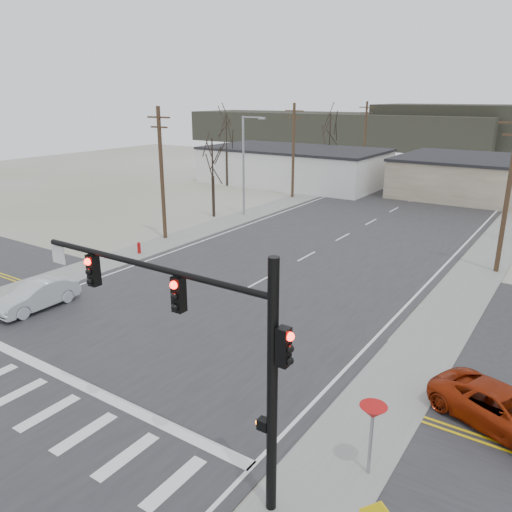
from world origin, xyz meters
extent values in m
plane|color=beige|center=(0.00, 0.00, 0.00)|extent=(140.00, 140.00, 0.00)
cube|color=#262629|center=(0.00, 15.00, 0.02)|extent=(18.00, 110.00, 0.05)
cube|color=#262629|center=(0.00, 0.00, 0.02)|extent=(90.00, 10.00, 0.04)
cube|color=gray|center=(-10.60, 20.00, 0.03)|extent=(3.00, 90.00, 0.06)
cube|color=gray|center=(10.60, 20.00, 0.03)|extent=(3.00, 90.00, 0.06)
cylinder|color=black|center=(9.80, -6.20, 3.60)|extent=(0.28, 0.28, 7.20)
cylinder|color=black|center=(5.60, -6.20, 6.20)|extent=(8.40, 0.18, 0.18)
cube|color=black|center=(6.80, -6.20, 5.60)|extent=(0.32, 0.30, 1.00)
cube|color=black|center=(3.30, -6.20, 5.60)|extent=(0.32, 0.30, 1.00)
sphere|color=#FF0C05|center=(6.80, -6.37, 5.92)|extent=(0.22, 0.22, 0.22)
sphere|color=#FF0C05|center=(3.30, -6.37, 5.92)|extent=(0.22, 0.22, 0.22)
cube|color=black|center=(10.10, -6.20, 5.00)|extent=(0.30, 0.30, 1.00)
cube|color=silver|center=(1.60, -6.20, 5.80)|extent=(0.60, 0.04, 0.60)
cube|color=black|center=(9.55, -6.20, 2.60)|extent=(0.30, 0.25, 0.30)
sphere|color=#FF5905|center=(9.40, -6.20, 2.60)|extent=(0.18, 0.18, 0.18)
cylinder|color=#A50C0C|center=(-10.20, 8.00, 0.35)|extent=(0.24, 0.24, 0.70)
sphere|color=#A50C0C|center=(-10.20, 8.00, 0.75)|extent=(0.24, 0.24, 0.24)
cylinder|color=gray|center=(11.50, -3.50, 1.05)|extent=(0.10, 0.10, 2.10)
cone|color=#A50C0C|center=(11.50, -3.50, 2.15)|extent=(0.80, 0.80, 0.40)
cube|color=silver|center=(-16.00, 40.00, 2.10)|extent=(22.00, 12.00, 4.20)
cube|color=black|center=(-16.00, 40.00, 4.35)|extent=(22.30, 12.30, 0.30)
cylinder|color=#4A3722|center=(-11.50, 12.00, 5.00)|extent=(0.30, 0.30, 10.00)
cube|color=#4A3722|center=(-11.50, 12.00, 9.20)|extent=(2.20, 0.12, 0.12)
cube|color=#4A3722|center=(-11.50, 12.00, 8.50)|extent=(1.60, 0.12, 0.12)
cylinder|color=#4A3722|center=(-11.50, 32.00, 5.00)|extent=(0.30, 0.30, 10.00)
cube|color=#4A3722|center=(-11.50, 32.00, 9.20)|extent=(2.20, 0.12, 0.12)
cube|color=#4A3722|center=(-11.50, 32.00, 8.50)|extent=(1.60, 0.12, 0.12)
cylinder|color=#4A3722|center=(-11.50, 52.00, 5.00)|extent=(0.30, 0.30, 10.00)
cube|color=#4A3722|center=(-11.50, 52.00, 9.20)|extent=(2.20, 0.12, 0.12)
cube|color=#4A3722|center=(-11.50, 52.00, 8.50)|extent=(1.60, 0.12, 0.12)
cylinder|color=#4A3722|center=(11.50, 18.00, 5.00)|extent=(0.30, 0.30, 10.00)
cylinder|color=gray|center=(-11.00, 22.00, 4.50)|extent=(0.20, 0.20, 9.00)
cylinder|color=gray|center=(-10.00, 22.00, 8.90)|extent=(2.00, 0.12, 0.12)
cube|color=gray|center=(-9.00, 22.00, 8.85)|extent=(0.60, 0.25, 0.18)
cylinder|color=#2F251D|center=(-13.00, 20.00, 1.88)|extent=(0.28, 0.28, 3.75)
cylinder|color=#2F251D|center=(-13.00, 20.00, 5.25)|extent=(0.14, 0.14, 3.75)
cylinder|color=#2F251D|center=(-14.00, 46.00, 2.25)|extent=(0.28, 0.28, 4.50)
cylinder|color=#2F251D|center=(-14.00, 46.00, 6.30)|extent=(0.14, 0.14, 4.50)
cylinder|color=#2F251D|center=(-22.00, 34.00, 2.25)|extent=(0.28, 0.28, 4.50)
cylinder|color=#2F251D|center=(-22.00, 34.00, 6.30)|extent=(0.14, 0.14, 4.50)
cube|color=#333026|center=(-35.00, 92.00, 3.50)|extent=(70.00, 18.00, 7.00)
imported|color=silver|center=(-7.50, -1.74, 0.77)|extent=(1.60, 4.44, 1.46)
imported|color=black|center=(6.31, 50.13, 0.82)|extent=(3.50, 5.70, 1.54)
imported|color=black|center=(-1.60, 53.18, 0.67)|extent=(1.80, 3.77, 1.24)
imported|color=maroon|center=(14.39, 1.05, 0.71)|extent=(5.32, 3.86, 1.35)
camera|label=1|loc=(15.48, -15.39, 10.70)|focal=35.00mm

